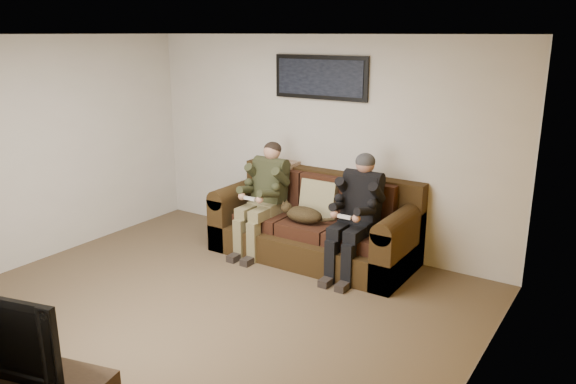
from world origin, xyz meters
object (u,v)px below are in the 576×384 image
Objects in this scene: sofa at (317,226)px; person_right at (357,207)px; framed_poster at (320,77)px; person_left at (264,191)px; cat at (302,214)px; television at (6,330)px.

person_right is at bearing -18.01° from sofa.
framed_poster is at bearing 144.74° from person_right.
framed_poster reaches higher than sofa.
cat is (0.57, -0.05, -0.18)m from person_left.
cat is at bearing -100.86° from sofa.
framed_poster reaches higher than cat.
sofa is 0.33m from cat.
television is (-0.12, -3.53, 0.15)m from cat.
framed_poster reaches higher than person_left.
sofa is at bearing -62.23° from framed_poster.
person_right is (0.62, -0.20, 0.39)m from sofa.
person_left is 0.99× the size of person_right.
cat is at bearing 74.34° from television.
person_right is 3.67m from television.
cat is at bearing -175.56° from person_right.
cat is 0.65× the size of television.
cat is 0.53× the size of framed_poster.
sofa is 3.81m from television.
person_left is 1.31× the size of television.
television is (-0.80, -3.58, -0.03)m from person_right.
television is at bearing -82.81° from person_left.
person_left is at bearing 83.53° from television.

